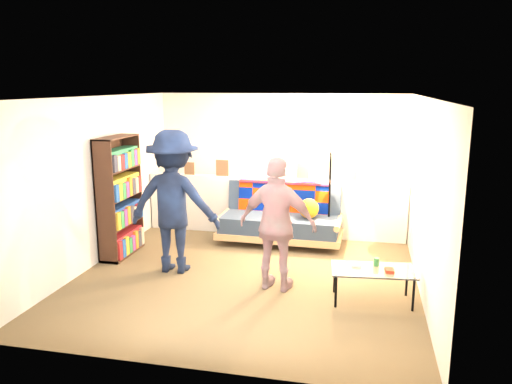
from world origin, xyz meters
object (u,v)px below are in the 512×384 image
at_px(futon_sofa, 282,218).
at_px(floor_lamp, 331,176).
at_px(person_right, 278,225).
at_px(bookshelf, 120,201).
at_px(coffee_table, 374,271).
at_px(person_left, 174,202).

distance_m(futon_sofa, floor_lamp, 1.06).
xyz_separation_m(futon_sofa, person_right, (0.26, -1.93, 0.45)).
relative_size(bookshelf, person_right, 1.07).
height_order(futon_sofa, floor_lamp, floor_lamp).
bearing_deg(futon_sofa, person_right, -82.36).
xyz_separation_m(bookshelf, person_right, (2.56, -0.80, 0.00)).
height_order(coffee_table, floor_lamp, floor_lamp).
distance_m(bookshelf, floor_lamp, 3.30).
distance_m(coffee_table, floor_lamp, 2.35).
distance_m(futon_sofa, bookshelf, 2.60).
xyz_separation_m(coffee_table, person_right, (-1.19, 0.13, 0.47)).
bearing_deg(coffee_table, futon_sofa, 125.09).
xyz_separation_m(coffee_table, floor_lamp, (-0.68, 2.12, 0.75)).
xyz_separation_m(futon_sofa, person_left, (-1.25, -1.58, 0.58)).
height_order(floor_lamp, person_right, person_right).
relative_size(futon_sofa, person_right, 1.19).
bearing_deg(floor_lamp, bookshelf, -158.74).
height_order(futon_sofa, coffee_table, futon_sofa).
xyz_separation_m(futon_sofa, coffee_table, (1.45, -2.06, -0.02)).
relative_size(coffee_table, person_left, 0.52).
relative_size(futon_sofa, floor_lamp, 1.27).
distance_m(bookshelf, person_left, 1.15).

